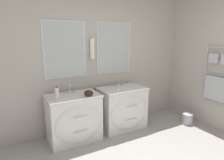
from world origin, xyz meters
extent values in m
cube|color=#B2ADA3|center=(0.00, 2.06, 1.30)|extent=(5.43, 0.06, 2.60)
cube|color=silver|center=(-0.59, 2.02, 1.52)|extent=(0.74, 0.01, 0.97)
cube|color=#B2BCBA|center=(-0.59, 2.01, 1.52)|extent=(0.67, 0.01, 0.90)
cube|color=silver|center=(0.37, 2.02, 1.52)|extent=(0.74, 0.01, 0.97)
cube|color=#B2BCBA|center=(0.37, 2.01, 1.52)|extent=(0.67, 0.01, 0.90)
cylinder|color=white|center=(-0.11, 1.97, 1.52)|extent=(0.08, 0.08, 0.36)
cube|color=silver|center=(-0.11, 2.02, 1.52)|extent=(0.05, 0.02, 0.08)
cube|color=#B2ADA3|center=(1.95, 0.91, 1.30)|extent=(0.06, 4.04, 2.60)
cylinder|color=silver|center=(1.88, 1.09, 1.17)|extent=(0.02, 0.02, 0.81)
cylinder|color=silver|center=(1.88, 0.81, 1.55)|extent=(0.02, 0.55, 0.02)
cylinder|color=silver|center=(1.88, 0.81, 1.30)|extent=(0.02, 0.55, 0.02)
cylinder|color=silver|center=(1.88, 0.81, 1.04)|extent=(0.02, 0.55, 0.02)
cylinder|color=silver|center=(1.88, 0.81, 0.79)|extent=(0.02, 0.55, 0.02)
cube|color=#B7BCC1|center=(1.86, 0.81, 0.79)|extent=(0.04, 0.46, 0.45)
cube|color=#B7BCC1|center=(1.86, 0.93, 1.34)|extent=(0.04, 0.19, 0.18)
cube|color=white|center=(-0.59, 1.71, 0.38)|extent=(0.85, 0.52, 0.77)
ellipsoid|color=white|center=(-0.59, 1.45, 0.38)|extent=(0.78, 0.12, 0.64)
cube|color=silver|center=(-0.59, 1.71, 0.78)|extent=(0.87, 0.55, 0.03)
ellipsoid|color=white|center=(-0.59, 1.68, 0.76)|extent=(0.41, 0.35, 0.07)
cylinder|color=silver|center=(-0.59, 1.38, 0.54)|extent=(0.23, 0.01, 0.01)
cylinder|color=silver|center=(-0.59, 1.38, 0.29)|extent=(0.23, 0.01, 0.01)
cube|color=white|center=(0.37, 1.71, 0.38)|extent=(0.85, 0.52, 0.77)
ellipsoid|color=white|center=(0.37, 1.45, 0.38)|extent=(0.78, 0.12, 0.64)
cube|color=silver|center=(0.37, 1.71, 0.78)|extent=(0.87, 0.55, 0.03)
ellipsoid|color=white|center=(0.37, 1.68, 0.76)|extent=(0.41, 0.35, 0.07)
cylinder|color=silver|center=(0.37, 1.38, 0.54)|extent=(0.23, 0.01, 0.01)
cylinder|color=silver|center=(0.37, 1.38, 0.29)|extent=(0.23, 0.01, 0.01)
cylinder|color=silver|center=(-0.59, 1.85, 0.88)|extent=(0.02, 0.02, 0.17)
cylinder|color=silver|center=(-0.59, 1.81, 0.95)|extent=(0.02, 0.09, 0.02)
cylinder|color=silver|center=(-0.66, 1.85, 0.81)|extent=(0.03, 0.03, 0.04)
cylinder|color=silver|center=(-0.52, 1.85, 0.81)|extent=(0.03, 0.03, 0.04)
cylinder|color=silver|center=(0.37, 1.85, 0.88)|extent=(0.02, 0.02, 0.17)
cylinder|color=silver|center=(0.37, 1.81, 0.95)|extent=(0.02, 0.09, 0.02)
cylinder|color=silver|center=(0.30, 1.85, 0.81)|extent=(0.03, 0.03, 0.04)
cylinder|color=silver|center=(0.44, 1.85, 0.81)|extent=(0.03, 0.03, 0.04)
cylinder|color=silver|center=(-0.87, 1.62, 0.89)|extent=(0.06, 0.06, 0.18)
cylinder|color=red|center=(-0.87, 1.62, 0.99)|extent=(0.04, 0.04, 0.02)
ellipsoid|color=black|center=(-0.37, 1.55, 0.84)|extent=(0.16, 0.16, 0.09)
cube|color=white|center=(0.22, 1.60, 0.81)|extent=(0.08, 0.06, 0.02)
ellipsoid|color=#F2E5CC|center=(0.22, 1.60, 0.83)|extent=(0.05, 0.03, 0.02)
cylinder|color=#B7B7BC|center=(1.63, 1.19, 0.10)|extent=(0.22, 0.22, 0.21)
torus|color=#B7B7BC|center=(1.63, 1.19, 0.20)|extent=(0.22, 0.22, 0.01)
camera|label=1|loc=(-1.56, -1.36, 1.77)|focal=32.00mm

